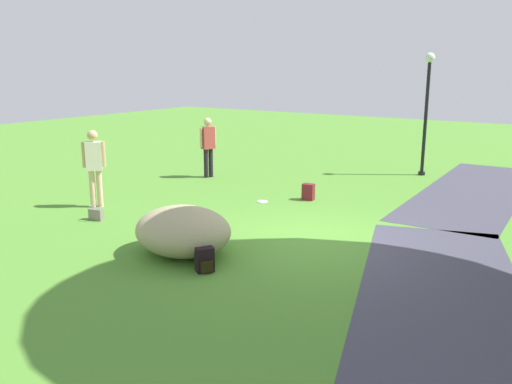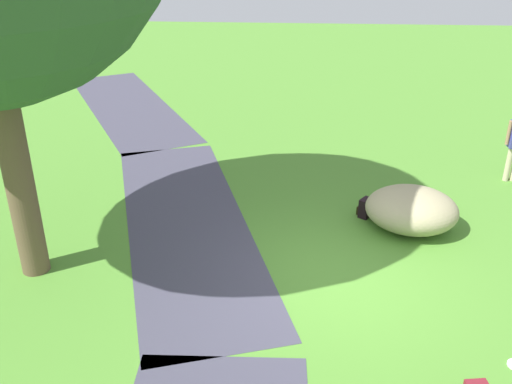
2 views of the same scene
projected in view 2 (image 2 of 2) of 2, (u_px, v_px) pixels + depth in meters
ground_plane at (330, 279)px, 9.94m from camera, size 48.00×48.00×0.00m
footpath_segment_mid at (187, 222)px, 11.72m from camera, size 8.33×4.61×0.01m
footpath_segment_far at (129, 106)px, 18.45m from camera, size 8.13×5.88×0.01m
lawn_boulder at (412, 210)px, 11.32m from camera, size 1.79×2.00×0.84m
backpack_by_boulder at (365, 208)px, 11.86m from camera, size 0.34×0.35×0.40m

